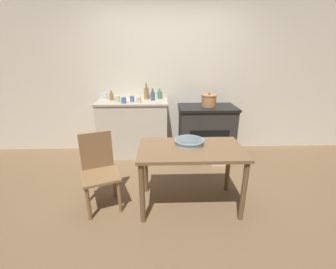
{
  "coord_description": "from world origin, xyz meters",
  "views": [
    {
      "loc": [
        -0.1,
        -2.43,
        1.69
      ],
      "look_at": [
        0.0,
        0.55,
        0.62
      ],
      "focal_mm": 24.0,
      "sensor_mm": 36.0,
      "label": 1
    }
  ],
  "objects_px": {
    "cup_far_right": "(139,100)",
    "bottle_far_left": "(153,96)",
    "bottle_mid_left": "(146,93)",
    "cup_right": "(124,100)",
    "stove": "(206,131)",
    "flour_sack": "(218,155)",
    "work_table": "(191,157)",
    "bottle_left": "(106,96)",
    "cup_mid_right": "(117,99)",
    "mixing_bowl_large": "(189,142)",
    "cup_center_right": "(132,99)",
    "stock_pot": "(209,100)",
    "bottle_center": "(112,96)",
    "bottle_center_left": "(160,95)",
    "chair": "(99,169)"
  },
  "relations": [
    {
      "from": "stock_pot",
      "to": "bottle_mid_left",
      "type": "height_order",
      "value": "bottle_mid_left"
    },
    {
      "from": "bottle_far_left",
      "to": "mixing_bowl_large",
      "type": "bearing_deg",
      "value": -72.43
    },
    {
      "from": "chair",
      "to": "mixing_bowl_large",
      "type": "distance_m",
      "value": 1.07
    },
    {
      "from": "bottle_far_left",
      "to": "stove",
      "type": "bearing_deg",
      "value": -5.59
    },
    {
      "from": "mixing_bowl_large",
      "to": "chair",
      "type": "bearing_deg",
      "value": -176.94
    },
    {
      "from": "mixing_bowl_large",
      "to": "cup_center_right",
      "type": "bearing_deg",
      "value": 121.01
    },
    {
      "from": "chair",
      "to": "bottle_far_left",
      "type": "bearing_deg",
      "value": 47.67
    },
    {
      "from": "work_table",
      "to": "cup_mid_right",
      "type": "bearing_deg",
      "value": 126.3
    },
    {
      "from": "cup_mid_right",
      "to": "stock_pot",
      "type": "bearing_deg",
      "value": 1.16
    },
    {
      "from": "stock_pot",
      "to": "cup_right",
      "type": "xyz_separation_m",
      "value": [
        -1.39,
        -0.15,
        0.04
      ]
    },
    {
      "from": "flour_sack",
      "to": "stock_pot",
      "type": "distance_m",
      "value": 0.91
    },
    {
      "from": "bottle_mid_left",
      "to": "cup_center_right",
      "type": "bearing_deg",
      "value": -134.03
    },
    {
      "from": "flour_sack",
      "to": "bottle_left",
      "type": "relative_size",
      "value": 1.92
    },
    {
      "from": "chair",
      "to": "bottle_far_left",
      "type": "relative_size",
      "value": 4.48
    },
    {
      "from": "stock_pot",
      "to": "cup_far_right",
      "type": "distance_m",
      "value": 1.16
    },
    {
      "from": "stock_pot",
      "to": "bottle_far_left",
      "type": "xyz_separation_m",
      "value": [
        -0.94,
        0.09,
        0.07
      ]
    },
    {
      "from": "flour_sack",
      "to": "stock_pot",
      "type": "height_order",
      "value": "stock_pot"
    },
    {
      "from": "mixing_bowl_large",
      "to": "cup_center_right",
      "type": "height_order",
      "value": "cup_center_right"
    },
    {
      "from": "bottle_center_left",
      "to": "chair",
      "type": "bearing_deg",
      "value": -113.15
    },
    {
      "from": "flour_sack",
      "to": "work_table",
      "type": "bearing_deg",
      "value": -120.37
    },
    {
      "from": "stove",
      "to": "cup_right",
      "type": "distance_m",
      "value": 1.49
    },
    {
      "from": "bottle_center_left",
      "to": "bottle_far_left",
      "type": "bearing_deg",
      "value": -130.09
    },
    {
      "from": "stove",
      "to": "cup_center_right",
      "type": "bearing_deg",
      "value": -178.66
    },
    {
      "from": "bottle_far_left",
      "to": "cup_center_right",
      "type": "relative_size",
      "value": 2.01
    },
    {
      "from": "cup_far_right",
      "to": "cup_mid_right",
      "type": "bearing_deg",
      "value": 166.17
    },
    {
      "from": "bottle_mid_left",
      "to": "cup_right",
      "type": "relative_size",
      "value": 2.76
    },
    {
      "from": "stove",
      "to": "stock_pot",
      "type": "relative_size",
      "value": 3.76
    },
    {
      "from": "stove",
      "to": "flour_sack",
      "type": "relative_size",
      "value": 2.96
    },
    {
      "from": "stock_pot",
      "to": "cup_right",
      "type": "relative_size",
      "value": 2.63
    },
    {
      "from": "stock_pot",
      "to": "bottle_far_left",
      "type": "bearing_deg",
      "value": 174.75
    },
    {
      "from": "work_table",
      "to": "bottle_left",
      "type": "height_order",
      "value": "bottle_left"
    },
    {
      "from": "mixing_bowl_large",
      "to": "cup_center_right",
      "type": "distance_m",
      "value": 1.54
    },
    {
      "from": "bottle_far_left",
      "to": "cup_mid_right",
      "type": "distance_m",
      "value": 0.58
    },
    {
      "from": "stove",
      "to": "bottle_left",
      "type": "relative_size",
      "value": 5.7
    },
    {
      "from": "stove",
      "to": "cup_center_right",
      "type": "height_order",
      "value": "cup_center_right"
    },
    {
      "from": "mixing_bowl_large",
      "to": "cup_far_right",
      "type": "xyz_separation_m",
      "value": [
        -0.66,
        1.22,
        0.24
      ]
    },
    {
      "from": "cup_far_right",
      "to": "bottle_far_left",
      "type": "bearing_deg",
      "value": 43.66
    },
    {
      "from": "chair",
      "to": "bottle_center",
      "type": "distance_m",
      "value": 1.62
    },
    {
      "from": "cup_mid_right",
      "to": "stove",
      "type": "bearing_deg",
      "value": 1.04
    },
    {
      "from": "flour_sack",
      "to": "bottle_center",
      "type": "distance_m",
      "value": 2.02
    },
    {
      "from": "stock_pot",
      "to": "cup_far_right",
      "type": "height_order",
      "value": "stock_pot"
    },
    {
      "from": "bottle_left",
      "to": "bottle_center_left",
      "type": "xyz_separation_m",
      "value": [
        0.92,
        0.03,
        0.0
      ]
    },
    {
      "from": "bottle_center",
      "to": "cup_far_right",
      "type": "relative_size",
      "value": 1.74
    },
    {
      "from": "stove",
      "to": "bottle_mid_left",
      "type": "distance_m",
      "value": 1.22
    },
    {
      "from": "stove",
      "to": "bottle_left",
      "type": "xyz_separation_m",
      "value": [
        -1.73,
        0.19,
        0.59
      ]
    },
    {
      "from": "stock_pot",
      "to": "chair",
      "type": "bearing_deg",
      "value": -137.38
    },
    {
      "from": "cup_right",
      "to": "bottle_left",
      "type": "bearing_deg",
      "value": 136.55
    },
    {
      "from": "work_table",
      "to": "flour_sack",
      "type": "height_order",
      "value": "work_table"
    },
    {
      "from": "mixing_bowl_large",
      "to": "bottle_center_left",
      "type": "distance_m",
      "value": 1.62
    },
    {
      "from": "bottle_mid_left",
      "to": "cup_mid_right",
      "type": "distance_m",
      "value": 0.51
    }
  ]
}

